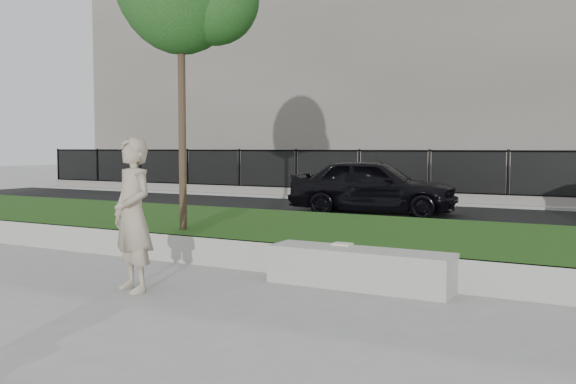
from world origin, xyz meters
The scene contains 11 objects.
ground centered at (0.00, 0.00, 0.00)m, with size 90.00×90.00×0.00m, color gray.
grass_bank centered at (0.00, 3.00, 0.20)m, with size 34.00×4.00×0.40m, color #15340D.
grass_kerb centered at (0.00, 1.04, 0.20)m, with size 34.00×0.08×0.40m, color #A2A097.
street centered at (0.00, 8.50, 0.02)m, with size 34.00×7.00×0.04m, color black.
far_pavement centered at (0.00, 13.00, 0.06)m, with size 34.00×3.00×0.12m, color gray.
iron_fence centered at (0.00, 12.00, 0.54)m, with size 32.00×0.30×1.50m.
building_facade centered at (0.00, 20.00, 5.00)m, with size 34.00×10.00×10.00m, color #646058.
stone_bench centered at (1.90, 0.78, 0.23)m, with size 2.25×0.56×0.46m, color #A2A097.
man centered at (-0.32, -0.70, 0.89)m, with size 0.65×0.43×1.79m, color tan.
book centered at (1.59, 0.96, 0.47)m, with size 0.23×0.17×0.03m, color beige.
car_dark centered at (-0.91, 8.37, 0.73)m, with size 1.63×4.04×1.38m, color black.
Camera 1 is at (4.83, -6.27, 1.67)m, focal length 40.00 mm.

